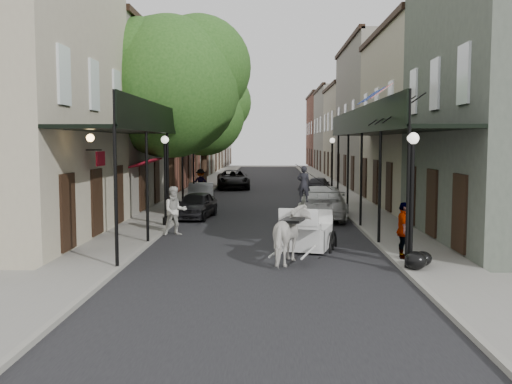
# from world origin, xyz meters

# --- Properties ---
(ground) EXTENTS (140.00, 140.00, 0.00)m
(ground) POSITION_xyz_m (0.00, 0.00, 0.00)
(ground) COLOR gray
(ground) RESTS_ON ground
(road) EXTENTS (8.00, 90.00, 0.01)m
(road) POSITION_xyz_m (0.00, 20.00, 0.01)
(road) COLOR black
(road) RESTS_ON ground
(sidewalk_left) EXTENTS (2.20, 90.00, 0.12)m
(sidewalk_left) POSITION_xyz_m (-5.00, 20.00, 0.06)
(sidewalk_left) COLOR gray
(sidewalk_left) RESTS_ON ground
(sidewalk_right) EXTENTS (2.20, 90.00, 0.12)m
(sidewalk_right) POSITION_xyz_m (5.00, 20.00, 0.06)
(sidewalk_right) COLOR gray
(sidewalk_right) RESTS_ON ground
(building_row_left) EXTENTS (5.00, 80.00, 10.50)m
(building_row_left) POSITION_xyz_m (-8.60, 30.00, 5.25)
(building_row_left) COLOR #AAA288
(building_row_left) RESTS_ON ground
(building_row_right) EXTENTS (5.00, 80.00, 10.50)m
(building_row_right) POSITION_xyz_m (8.60, 30.00, 5.25)
(building_row_right) COLOR gray
(building_row_right) RESTS_ON ground
(gallery_left) EXTENTS (2.20, 18.05, 4.88)m
(gallery_left) POSITION_xyz_m (-4.79, 6.98, 4.05)
(gallery_left) COLOR black
(gallery_left) RESTS_ON sidewalk_left
(gallery_right) EXTENTS (2.20, 18.05, 4.88)m
(gallery_right) POSITION_xyz_m (4.79, 6.98, 4.05)
(gallery_right) COLOR black
(gallery_right) RESTS_ON sidewalk_right
(tree_near) EXTENTS (7.31, 6.80, 9.63)m
(tree_near) POSITION_xyz_m (-4.20, 10.18, 6.49)
(tree_near) COLOR #382619
(tree_near) RESTS_ON sidewalk_left
(tree_far) EXTENTS (6.45, 6.00, 8.61)m
(tree_far) POSITION_xyz_m (-4.25, 24.18, 5.84)
(tree_far) COLOR #382619
(tree_far) RESTS_ON sidewalk_left
(lamppost_right_near) EXTENTS (0.32, 0.32, 3.71)m
(lamppost_right_near) POSITION_xyz_m (4.10, -2.00, 2.05)
(lamppost_right_near) COLOR black
(lamppost_right_near) RESTS_ON sidewalk_right
(lamppost_left) EXTENTS (0.32, 0.32, 3.71)m
(lamppost_left) POSITION_xyz_m (-4.10, 6.00, 2.05)
(lamppost_left) COLOR black
(lamppost_left) RESTS_ON sidewalk_left
(lamppost_right_far) EXTENTS (0.32, 0.32, 3.71)m
(lamppost_right_far) POSITION_xyz_m (4.10, 18.00, 2.05)
(lamppost_right_far) COLOR black
(lamppost_right_far) RESTS_ON sidewalk_right
(horse) EXTENTS (1.40, 2.18, 1.70)m
(horse) POSITION_xyz_m (0.89, -1.00, 0.85)
(horse) COLOR silver
(horse) RESTS_ON ground
(carriage) EXTENTS (2.14, 2.78, 2.84)m
(carriage) POSITION_xyz_m (1.57, 1.56, 1.10)
(carriage) COLOR black
(carriage) RESTS_ON ground
(pedestrian_walking) EXTENTS (1.12, 1.01, 1.89)m
(pedestrian_walking) POSITION_xyz_m (-3.39, 4.03, 0.94)
(pedestrian_walking) COLOR beige
(pedestrian_walking) RESTS_ON ground
(pedestrian_sidewalk_left) EXTENTS (1.15, 0.70, 1.74)m
(pedestrian_sidewalk_left) POSITION_xyz_m (-4.20, 18.81, 0.99)
(pedestrian_sidewalk_left) COLOR gray
(pedestrian_sidewalk_left) RESTS_ON sidewalk_left
(pedestrian_sidewalk_right) EXTENTS (0.54, 1.03, 1.68)m
(pedestrian_sidewalk_right) POSITION_xyz_m (4.20, -0.72, 0.96)
(pedestrian_sidewalk_right) COLOR gray
(pedestrian_sidewalk_right) RESTS_ON sidewalk_right
(car_left_near) EXTENTS (1.93, 3.84, 1.26)m
(car_left_near) POSITION_xyz_m (-3.23, 9.00, 0.63)
(car_left_near) COLOR black
(car_left_near) RESTS_ON ground
(car_left_mid) EXTENTS (1.75, 4.05, 1.30)m
(car_left_mid) POSITION_xyz_m (-3.60, 14.00, 0.65)
(car_left_mid) COLOR gray
(car_left_mid) RESTS_ON ground
(car_left_far) EXTENTS (2.91, 5.40, 1.44)m
(car_left_far) POSITION_xyz_m (-2.60, 26.03, 0.72)
(car_left_far) COLOR black
(car_left_far) RESTS_ON ground
(car_right_near) EXTENTS (2.62, 5.55, 1.56)m
(car_right_near) POSITION_xyz_m (2.69, 9.00, 0.78)
(car_right_near) COLOR silver
(car_right_near) RESTS_ON ground
(car_right_far) EXTENTS (2.10, 3.81, 1.23)m
(car_right_far) POSITION_xyz_m (3.60, 21.88, 0.61)
(car_right_far) COLOR black
(car_right_far) RESTS_ON ground
(trash_bags) EXTENTS (0.86, 1.01, 0.51)m
(trash_bags) POSITION_xyz_m (4.32, -2.03, 0.36)
(trash_bags) COLOR black
(trash_bags) RESTS_ON sidewalk_right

